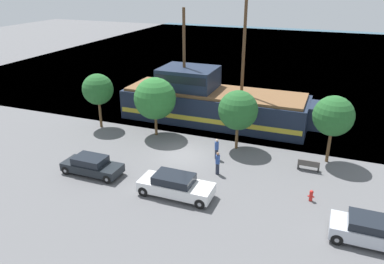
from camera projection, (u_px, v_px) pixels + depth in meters
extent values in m
plane|color=#5B5B5E|center=(184.00, 155.00, 30.08)|extent=(160.00, 160.00, 0.00)
plane|color=#33566B|center=(277.00, 55.00, 67.89)|extent=(80.00, 80.00, 0.00)
cube|color=#192338|center=(214.00, 107.00, 36.62)|extent=(17.87, 5.38, 2.85)
cube|color=gold|center=(214.00, 111.00, 36.79)|extent=(17.51, 5.46, 0.45)
cube|color=#192338|center=(316.00, 115.00, 33.25)|extent=(1.40, 2.96, 1.99)
cube|color=brown|center=(214.00, 92.00, 36.03)|extent=(17.15, 4.95, 0.25)
cube|color=#192338|center=(188.00, 78.00, 36.49)|extent=(5.36, 4.30, 2.02)
cube|color=black|center=(188.00, 75.00, 36.37)|extent=(5.09, 4.36, 0.73)
cylinder|color=#4C331E|center=(244.00, 46.00, 33.36)|extent=(0.28, 0.28, 8.90)
cylinder|color=#4C331E|center=(184.00, 49.00, 35.57)|extent=(0.28, 0.28, 7.57)
cube|color=maroon|center=(296.00, 106.00, 39.83)|extent=(5.01, 2.02, 0.98)
cube|color=silver|center=(293.00, 98.00, 39.61)|extent=(2.00, 1.58, 0.83)
cube|color=black|center=(299.00, 98.00, 39.40)|extent=(0.12, 1.42, 0.66)
cube|color=white|center=(176.00, 187.00, 24.27)|extent=(4.89, 1.84, 0.71)
cube|color=black|center=(174.00, 179.00, 24.09)|extent=(2.54, 1.65, 0.52)
cylinder|color=black|center=(200.00, 204.00, 23.01)|extent=(0.68, 0.22, 0.68)
cylinder|color=gray|center=(200.00, 204.00, 23.01)|extent=(0.26, 0.25, 0.26)
cylinder|color=black|center=(209.00, 191.00, 24.43)|extent=(0.68, 0.22, 0.68)
cylinder|color=gray|center=(209.00, 191.00, 24.43)|extent=(0.26, 0.25, 0.26)
cylinder|color=black|center=(143.00, 191.00, 24.33)|extent=(0.68, 0.22, 0.68)
cylinder|color=gray|center=(143.00, 191.00, 24.33)|extent=(0.26, 0.25, 0.26)
cylinder|color=black|center=(155.00, 180.00, 25.75)|extent=(0.68, 0.22, 0.68)
cylinder|color=gray|center=(155.00, 180.00, 25.75)|extent=(0.26, 0.25, 0.26)
cube|color=#B7BCC6|center=(371.00, 232.00, 20.00)|extent=(4.17, 1.89, 0.74)
cube|color=black|center=(370.00, 223.00, 19.81)|extent=(2.17, 1.70, 0.47)
cylinder|color=black|center=(337.00, 239.00, 19.93)|extent=(0.65, 0.22, 0.65)
cylinder|color=gray|center=(337.00, 239.00, 19.93)|extent=(0.25, 0.25, 0.25)
cylinder|color=black|center=(338.00, 221.00, 21.40)|extent=(0.65, 0.22, 0.65)
cylinder|color=gray|center=(338.00, 221.00, 21.40)|extent=(0.25, 0.25, 0.25)
cube|color=black|center=(92.00, 167.00, 27.01)|extent=(4.40, 1.73, 0.59)
cube|color=black|center=(90.00, 160.00, 26.84)|extent=(2.29, 1.56, 0.51)
cylinder|color=black|center=(107.00, 179.00, 25.84)|extent=(0.64, 0.22, 0.64)
cylinder|color=gray|center=(107.00, 179.00, 25.84)|extent=(0.24, 0.25, 0.24)
cylinder|color=black|center=(119.00, 169.00, 27.17)|extent=(0.64, 0.22, 0.64)
cylinder|color=gray|center=(119.00, 169.00, 27.17)|extent=(0.24, 0.25, 0.24)
cylinder|color=black|center=(66.00, 170.00, 27.02)|extent=(0.64, 0.22, 0.64)
cylinder|color=gray|center=(66.00, 170.00, 27.02)|extent=(0.24, 0.25, 0.24)
cylinder|color=black|center=(79.00, 161.00, 28.35)|extent=(0.64, 0.22, 0.64)
cylinder|color=gray|center=(79.00, 161.00, 28.35)|extent=(0.24, 0.25, 0.24)
cylinder|color=red|center=(311.00, 197.00, 23.84)|extent=(0.22, 0.22, 0.56)
sphere|color=red|center=(312.00, 192.00, 23.70)|extent=(0.25, 0.25, 0.25)
cylinder|color=red|center=(308.00, 196.00, 23.88)|extent=(0.10, 0.09, 0.09)
cylinder|color=red|center=(314.00, 197.00, 23.77)|extent=(0.10, 0.09, 0.09)
cube|color=#4C4742|center=(309.00, 165.00, 27.57)|extent=(1.55, 0.45, 0.05)
cube|color=#4C4742|center=(309.00, 163.00, 27.31)|extent=(1.55, 0.06, 0.40)
cube|color=#2D2D2D|center=(298.00, 166.00, 27.90)|extent=(0.12, 0.36, 0.40)
cube|color=#2D2D2D|center=(318.00, 169.00, 27.41)|extent=(0.12, 0.36, 0.40)
cylinder|color=#232838|center=(217.00, 169.00, 27.03)|extent=(0.27, 0.27, 0.85)
cylinder|color=#2D4C93|center=(218.00, 159.00, 26.74)|extent=(0.32, 0.32, 0.66)
sphere|color=#8C664C|center=(218.00, 154.00, 26.56)|extent=(0.23, 0.23, 0.23)
cylinder|color=#232838|center=(217.00, 154.00, 29.28)|extent=(0.27, 0.27, 0.83)
cylinder|color=#2D4C93|center=(217.00, 146.00, 28.99)|extent=(0.32, 0.32, 0.64)
sphere|color=beige|center=(217.00, 140.00, 28.83)|extent=(0.22, 0.22, 0.22)
cylinder|color=brown|center=(100.00, 114.00, 35.19)|extent=(0.24, 0.24, 2.51)
sphere|color=#235B28|center=(98.00, 89.00, 34.25)|extent=(2.84, 2.84, 2.84)
cylinder|color=brown|center=(156.00, 125.00, 33.59)|extent=(0.24, 0.24, 1.85)
sphere|color=#286B2D|center=(155.00, 98.00, 32.63)|extent=(3.69, 3.69, 3.69)
cylinder|color=brown|center=(237.00, 137.00, 30.91)|extent=(0.24, 0.24, 1.98)
sphere|color=#235B28|center=(238.00, 110.00, 30.00)|extent=(3.21, 3.21, 3.21)
cylinder|color=brown|center=(329.00, 147.00, 28.55)|extent=(0.24, 0.24, 2.48)
sphere|color=#235B28|center=(333.00, 116.00, 27.58)|extent=(3.02, 3.02, 3.02)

